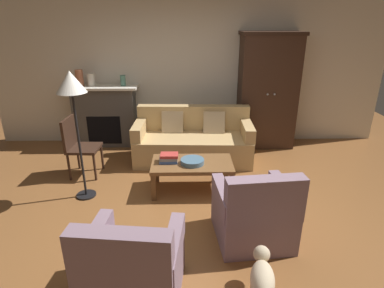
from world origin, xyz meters
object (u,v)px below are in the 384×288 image
(armchair_near_left, at_px, (133,269))
(dog, at_px, (262,277))
(armchair_near_right, at_px, (254,214))
(mantel_vase_jade, at_px, (123,80))
(couch, at_px, (193,141))
(fruit_bowl, at_px, (192,161))
(book_stack, at_px, (169,158))
(mantel_vase_terracotta, at_px, (79,78))
(fireplace, at_px, (105,115))
(coffee_table, at_px, (192,166))
(side_chair_wooden, at_px, (78,143))
(armoire, at_px, (267,91))
(mantel_vase_cream, at_px, (91,80))
(floor_lamp, at_px, (72,90))

(armchair_near_left, distance_m, dog, 1.07)
(armchair_near_right, bearing_deg, mantel_vase_jade, 122.68)
(couch, distance_m, fruit_bowl, 1.10)
(fruit_bowl, relative_size, book_stack, 1.24)
(armchair_near_right, xyz_separation_m, dog, (-0.09, -0.80, -0.07))
(mantel_vase_terracotta, bearing_deg, dog, -55.64)
(dog, bearing_deg, fireplace, 119.97)
(fireplace, relative_size, coffee_table, 1.15)
(book_stack, bearing_deg, mantel_vase_terracotta, 133.33)
(side_chair_wooden, distance_m, dog, 3.30)
(armoire, bearing_deg, fireplace, 178.49)
(armoire, xyz_separation_m, dog, (-0.84, -3.58, -0.78))
(coffee_table, distance_m, mantel_vase_cream, 2.62)
(armoire, xyz_separation_m, coffee_table, (-1.38, -1.69, -0.66))
(book_stack, bearing_deg, armchair_near_right, -49.43)
(side_chair_wooden, xyz_separation_m, dog, (2.24, -2.41, -0.27))
(floor_lamp, bearing_deg, fruit_bowl, 3.92)
(book_stack, distance_m, dog, 2.11)
(coffee_table, height_order, fruit_bowl, fruit_bowl)
(coffee_table, xyz_separation_m, floor_lamp, (-1.44, -0.14, 1.08))
(book_stack, bearing_deg, mantel_vase_jade, 116.73)
(armoire, distance_m, side_chair_wooden, 3.33)
(mantel_vase_cream, bearing_deg, fireplace, 5.69)
(coffee_table, xyz_separation_m, side_chair_wooden, (-1.69, 0.51, 0.15))
(coffee_table, height_order, armchair_near_right, armchair_near_right)
(mantel_vase_terracotta, height_order, armchair_near_left, mantel_vase_terracotta)
(couch, distance_m, armchair_near_left, 2.97)
(armchair_near_left, height_order, armchair_near_right, same)
(book_stack, bearing_deg, fruit_bowl, -10.57)
(fireplace, distance_m, armchair_near_right, 3.62)
(couch, relative_size, mantel_vase_cream, 8.77)
(fireplace, relative_size, book_stack, 4.93)
(fireplace, bearing_deg, mantel_vase_cream, -174.31)
(mantel_vase_terracotta, bearing_deg, coffee_table, -41.93)
(armchair_near_right, bearing_deg, armoire, 74.93)
(mantel_vase_terracotta, height_order, side_chair_wooden, mantel_vase_terracotta)
(mantel_vase_jade, xyz_separation_m, side_chair_wooden, (-0.51, -1.24, -0.70))
(mantel_vase_cream, distance_m, armchair_near_right, 3.82)
(armchair_near_left, relative_size, floor_lamp, 0.52)
(book_stack, xyz_separation_m, armchair_near_left, (-0.21, -1.88, -0.16))
(fruit_bowl, height_order, floor_lamp, floor_lamp)
(side_chair_wooden, relative_size, floor_lamp, 0.54)
(mantel_vase_cream, height_order, armchair_near_left, mantel_vase_cream)
(armoire, relative_size, couch, 1.05)
(book_stack, relative_size, side_chair_wooden, 0.28)
(armchair_near_left, relative_size, armchair_near_right, 1.00)
(mantel_vase_cream, bearing_deg, side_chair_wooden, -87.50)
(armoire, bearing_deg, coffee_table, -129.28)
(fireplace, relative_size, mantel_vase_cream, 5.67)
(couch, xyz_separation_m, book_stack, (-0.36, -1.03, 0.16))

